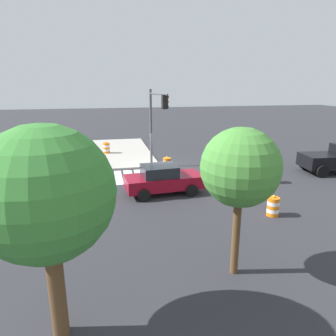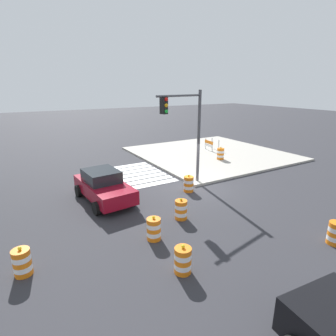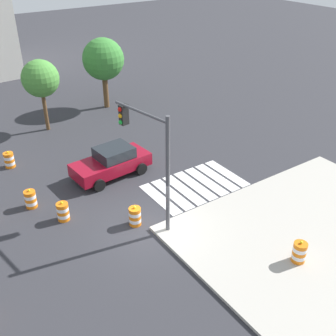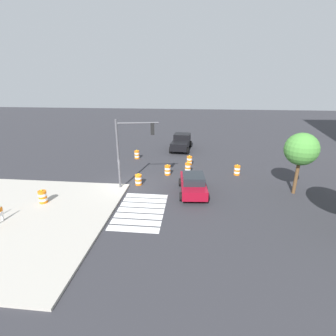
{
  "view_description": "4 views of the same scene",
  "coord_description": "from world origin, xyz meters",
  "px_view_note": "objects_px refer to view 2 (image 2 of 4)",
  "views": [
    {
      "loc": [
        4.01,
        21.27,
        5.98
      ],
      "look_at": [
        0.04,
        2.75,
        0.73
      ],
      "focal_mm": 32.42,
      "sensor_mm": 36.0,
      "label": 1
    },
    {
      "loc": [
        -12.31,
        9.11,
        5.86
      ],
      "look_at": [
        1.02,
        1.29,
        1.15
      ],
      "focal_mm": 28.9,
      "sensor_mm": 36.0,
      "label": 2
    },
    {
      "loc": [
        -7.67,
        -12.76,
        11.83
      ],
      "look_at": [
        2.47,
        2.12,
        1.43
      ],
      "focal_mm": 44.05,
      "sensor_mm": 36.0,
      "label": 3
    },
    {
      "loc": [
        18.46,
        5.15,
        8.35
      ],
      "look_at": [
        -0.1,
        3.25,
        1.68
      ],
      "focal_mm": 26.14,
      "sensor_mm": 36.0,
      "label": 4
    }
  ],
  "objects_px": {
    "traffic_barrel_crosswalk_end": "(154,229)",
    "traffic_barrel_near_corner": "(336,233)",
    "traffic_barrel_median_far": "(189,184)",
    "traffic_barrel_median_near": "(181,210)",
    "traffic_barrel_far_curb": "(183,260)",
    "traffic_light_pole": "(186,122)",
    "construction_barricade": "(210,144)",
    "traffic_barrel_on_sidewalk": "(220,154)",
    "traffic_barrel_lane_center": "(22,262)",
    "sports_car": "(103,186)"
  },
  "relations": [
    {
      "from": "traffic_barrel_crosswalk_end",
      "to": "traffic_barrel_near_corner",
      "type": "bearing_deg",
      "value": -122.98
    },
    {
      "from": "traffic_barrel_median_far",
      "to": "traffic_barrel_median_near",
      "type": "bearing_deg",
      "value": 139.6
    },
    {
      "from": "traffic_barrel_far_curb",
      "to": "traffic_barrel_median_far",
      "type": "bearing_deg",
      "value": -36.07
    },
    {
      "from": "traffic_light_pole",
      "to": "construction_barricade",
      "type": "bearing_deg",
      "value": -48.0
    },
    {
      "from": "traffic_barrel_crosswalk_end",
      "to": "traffic_barrel_far_curb",
      "type": "xyz_separation_m",
      "value": [
        -2.24,
        0.11,
        0.0
      ]
    },
    {
      "from": "traffic_barrel_crosswalk_end",
      "to": "traffic_barrel_far_curb",
      "type": "height_order",
      "value": "same"
    },
    {
      "from": "traffic_barrel_on_sidewalk",
      "to": "traffic_light_pole",
      "type": "relative_size",
      "value": 0.19
    },
    {
      "from": "traffic_barrel_median_far",
      "to": "traffic_barrel_lane_center",
      "type": "distance_m",
      "value": 9.28
    },
    {
      "from": "traffic_barrel_median_near",
      "to": "traffic_barrel_on_sidewalk",
      "type": "height_order",
      "value": "traffic_barrel_on_sidewalk"
    },
    {
      "from": "traffic_barrel_median_near",
      "to": "sports_car",
      "type": "bearing_deg",
      "value": 31.98
    },
    {
      "from": "sports_car",
      "to": "traffic_light_pole",
      "type": "bearing_deg",
      "value": -96.11
    },
    {
      "from": "traffic_barrel_far_curb",
      "to": "traffic_barrel_lane_center",
      "type": "relative_size",
      "value": 1.0
    },
    {
      "from": "traffic_barrel_on_sidewalk",
      "to": "traffic_light_pole",
      "type": "xyz_separation_m",
      "value": [
        -3.45,
        5.79,
        3.31
      ]
    },
    {
      "from": "traffic_barrel_median_far",
      "to": "traffic_barrel_lane_center",
      "type": "height_order",
      "value": "same"
    },
    {
      "from": "traffic_barrel_crosswalk_end",
      "to": "traffic_barrel_median_near",
      "type": "xyz_separation_m",
      "value": [
        0.92,
        -1.88,
        0.0
      ]
    },
    {
      "from": "sports_car",
      "to": "traffic_barrel_on_sidewalk",
      "type": "height_order",
      "value": "sports_car"
    },
    {
      "from": "sports_car",
      "to": "construction_barricade",
      "type": "xyz_separation_m",
      "value": [
        5.93,
        -11.95,
        -0.09
      ]
    },
    {
      "from": "sports_car",
      "to": "traffic_barrel_median_far",
      "type": "relative_size",
      "value": 4.35
    },
    {
      "from": "traffic_barrel_far_curb",
      "to": "traffic_barrel_crosswalk_end",
      "type": "bearing_deg",
      "value": -2.75
    },
    {
      "from": "sports_car",
      "to": "traffic_barrel_median_near",
      "type": "bearing_deg",
      "value": -148.02
    },
    {
      "from": "traffic_barrel_crosswalk_end",
      "to": "traffic_barrel_lane_center",
      "type": "relative_size",
      "value": 1.0
    },
    {
      "from": "traffic_barrel_median_near",
      "to": "traffic_barrel_lane_center",
      "type": "distance_m",
      "value": 6.51
    },
    {
      "from": "traffic_barrel_lane_center",
      "to": "construction_barricade",
      "type": "bearing_deg",
      "value": -57.05
    },
    {
      "from": "traffic_barrel_median_near",
      "to": "traffic_barrel_far_curb",
      "type": "height_order",
      "value": "same"
    },
    {
      "from": "traffic_barrel_crosswalk_end",
      "to": "traffic_barrel_lane_center",
      "type": "distance_m",
      "value": 4.61
    },
    {
      "from": "sports_car",
      "to": "traffic_barrel_lane_center",
      "type": "relative_size",
      "value": 4.35
    },
    {
      "from": "traffic_barrel_near_corner",
      "to": "traffic_light_pole",
      "type": "bearing_deg",
      "value": 11.18
    },
    {
      "from": "traffic_barrel_crosswalk_end",
      "to": "traffic_barrel_far_curb",
      "type": "bearing_deg",
      "value": 177.25
    },
    {
      "from": "sports_car",
      "to": "traffic_light_pole",
      "type": "height_order",
      "value": "traffic_light_pole"
    },
    {
      "from": "traffic_barrel_median_near",
      "to": "traffic_barrel_far_curb",
      "type": "distance_m",
      "value": 3.73
    },
    {
      "from": "traffic_barrel_far_curb",
      "to": "construction_barricade",
      "type": "distance_m",
      "value": 17.32
    },
    {
      "from": "traffic_barrel_on_sidewalk",
      "to": "traffic_barrel_median_far",
      "type": "bearing_deg",
      "value": 124.83
    },
    {
      "from": "traffic_barrel_far_curb",
      "to": "traffic_barrel_lane_center",
      "type": "height_order",
      "value": "same"
    },
    {
      "from": "traffic_barrel_median_near",
      "to": "construction_barricade",
      "type": "xyz_separation_m",
      "value": [
        9.76,
        -9.56,
        0.27
      ]
    },
    {
      "from": "sports_car",
      "to": "construction_barricade",
      "type": "distance_m",
      "value": 13.34
    },
    {
      "from": "traffic_barrel_near_corner",
      "to": "traffic_light_pole",
      "type": "xyz_separation_m",
      "value": [
        8.04,
        1.59,
        3.46
      ]
    },
    {
      "from": "traffic_barrel_on_sidewalk",
      "to": "construction_barricade",
      "type": "relative_size",
      "value": 0.79
    },
    {
      "from": "traffic_barrel_median_near",
      "to": "traffic_barrel_lane_center",
      "type": "relative_size",
      "value": 1.0
    },
    {
      "from": "sports_car",
      "to": "traffic_barrel_lane_center",
      "type": "bearing_deg",
      "value": 137.49
    },
    {
      "from": "traffic_barrel_crosswalk_end",
      "to": "traffic_light_pole",
      "type": "bearing_deg",
      "value": -45.33
    },
    {
      "from": "traffic_barrel_on_sidewalk",
      "to": "traffic_light_pole",
      "type": "bearing_deg",
      "value": 120.77
    },
    {
      "from": "traffic_barrel_near_corner",
      "to": "traffic_barrel_on_sidewalk",
      "type": "relative_size",
      "value": 1.0
    },
    {
      "from": "sports_car",
      "to": "traffic_barrel_lane_center",
      "type": "height_order",
      "value": "sports_car"
    },
    {
      "from": "traffic_barrel_lane_center",
      "to": "traffic_barrel_crosswalk_end",
      "type": "bearing_deg",
      "value": -93.41
    },
    {
      "from": "sports_car",
      "to": "traffic_barrel_on_sidewalk",
      "type": "distance_m",
      "value": 10.99
    },
    {
      "from": "traffic_barrel_median_near",
      "to": "traffic_light_pole",
      "type": "xyz_separation_m",
      "value": [
        3.31,
        -2.4,
        3.46
      ]
    },
    {
      "from": "traffic_barrel_near_corner",
      "to": "traffic_barrel_on_sidewalk",
      "type": "distance_m",
      "value": 12.23
    },
    {
      "from": "sports_car",
      "to": "traffic_barrel_median_far",
      "type": "distance_m",
      "value": 4.77
    },
    {
      "from": "sports_car",
      "to": "traffic_barrel_median_far",
      "type": "bearing_deg",
      "value": -104.93
    },
    {
      "from": "traffic_barrel_median_far",
      "to": "traffic_barrel_far_curb",
      "type": "xyz_separation_m",
      "value": [
        -5.76,
        4.19,
        0.0
      ]
    }
  ]
}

